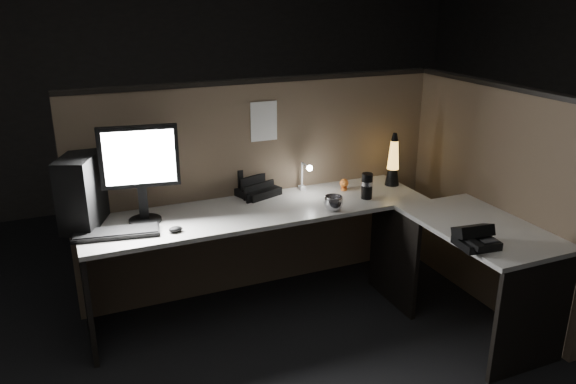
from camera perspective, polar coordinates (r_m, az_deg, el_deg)
name	(u,v)px	position (r m, az deg, el deg)	size (l,w,h in m)	color
floor	(318,347)	(3.61, 3.07, -15.43)	(6.00, 6.00, 0.00)	black
room_shell	(324,84)	(3.00, 3.64, 10.88)	(6.00, 6.00, 6.00)	silver
partition_back	(263,188)	(4.04, -2.54, 0.45)	(2.66, 0.06, 1.50)	brown
partition_right	(490,199)	(4.05, 19.80, -0.69)	(0.06, 1.66, 1.50)	brown
desk	(328,241)	(3.59, 4.04, -5.00)	(2.60, 1.60, 0.73)	beige
pc_tower	(83,190)	(3.60, -20.15, 0.18)	(0.19, 0.42, 0.44)	black
monitor	(140,165)	(3.50, -14.81, 2.69)	(0.47, 0.20, 0.60)	black
keyboard	(117,233)	(3.45, -17.01, -4.01)	(0.50, 0.17, 0.02)	black
mouse	(176,229)	(3.40, -11.35, -3.73)	(0.08, 0.06, 0.03)	black
clip_lamp	(306,175)	(3.96, 1.80, 1.74)	(0.04, 0.17, 0.22)	silver
organizer	(257,188)	(3.95, -3.22, 0.41)	(0.33, 0.31, 0.20)	black
lava_lamp	(393,164)	(4.18, 10.63, 2.85)	(0.11, 0.11, 0.39)	black
travel_mug	(367,186)	(3.89, 8.02, 0.61)	(0.08, 0.08, 0.18)	black
steel_mug	(333,203)	(3.66, 4.63, -1.14)	(0.12, 0.12, 0.10)	silver
figurine	(344,183)	(4.04, 5.72, 0.91)	(0.06, 0.06, 0.06)	orange
pinned_paper	(264,121)	(3.87, -2.47, 7.18)	(0.19, 0.00, 0.27)	white
desk_phone	(475,238)	(3.32, 18.45, -4.44)	(0.23, 0.24, 0.13)	black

